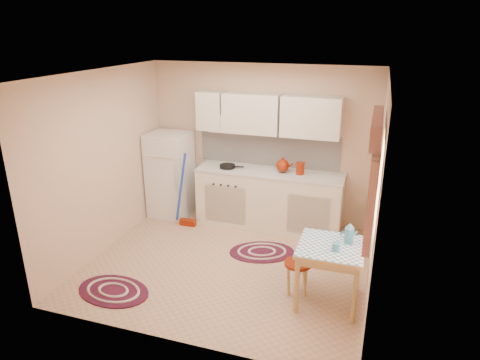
% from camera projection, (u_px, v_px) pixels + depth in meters
% --- Properties ---
extents(room_shell, '(3.64, 3.60, 2.52)m').
position_uv_depth(room_shell, '(245.00, 145.00, 5.41)').
color(room_shell, tan).
rests_on(room_shell, ground).
extents(fridge, '(0.65, 0.60, 1.40)m').
position_uv_depth(fridge, '(170.00, 175.00, 7.08)').
color(fridge, white).
rests_on(fridge, ground).
extents(broom, '(0.28, 0.12, 1.20)m').
position_uv_depth(broom, '(186.00, 190.00, 6.67)').
color(broom, blue).
rests_on(broom, ground).
extents(base_cabinets, '(2.25, 0.60, 0.88)m').
position_uv_depth(base_cabinets, '(269.00, 200.00, 6.73)').
color(base_cabinets, white).
rests_on(base_cabinets, ground).
extents(countertop, '(2.27, 0.62, 0.04)m').
position_uv_depth(countertop, '(270.00, 172.00, 6.57)').
color(countertop, beige).
rests_on(countertop, base_cabinets).
extents(frying_pan, '(0.27, 0.27, 0.05)m').
position_uv_depth(frying_pan, '(227.00, 166.00, 6.71)').
color(frying_pan, black).
rests_on(frying_pan, countertop).
extents(red_kettle, '(0.27, 0.26, 0.22)m').
position_uv_depth(red_kettle, '(283.00, 166.00, 6.47)').
color(red_kettle, maroon).
rests_on(red_kettle, countertop).
extents(red_canister, '(0.16, 0.16, 0.16)m').
position_uv_depth(red_canister, '(300.00, 169.00, 6.40)').
color(red_canister, maroon).
rests_on(red_canister, countertop).
extents(table, '(0.72, 0.72, 0.72)m').
position_uv_depth(table, '(329.00, 274.00, 4.86)').
color(table, tan).
rests_on(table, ground).
extents(stool, '(0.32, 0.32, 0.42)m').
position_uv_depth(stool, '(297.00, 278.00, 5.06)').
color(stool, maroon).
rests_on(stool, ground).
extents(coffee_pot, '(0.13, 0.11, 0.25)m').
position_uv_depth(coffee_pot, '(349.00, 233.00, 4.75)').
color(coffee_pot, teal).
rests_on(coffee_pot, table).
extents(mug, '(0.11, 0.11, 0.10)m').
position_uv_depth(mug, '(336.00, 247.00, 4.61)').
color(mug, teal).
rests_on(mug, table).
extents(rug_center, '(1.08, 0.90, 0.02)m').
position_uv_depth(rug_center, '(262.00, 252.00, 6.05)').
color(rug_center, '#670C0B').
rests_on(rug_center, ground).
extents(rug_left, '(1.01, 0.74, 0.02)m').
position_uv_depth(rug_left, '(113.00, 291.00, 5.16)').
color(rug_left, '#670C0B').
rests_on(rug_left, ground).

